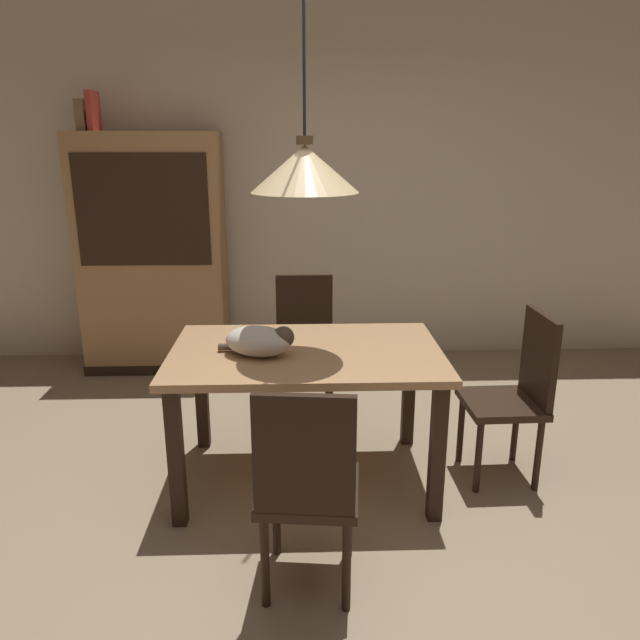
{
  "coord_description": "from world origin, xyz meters",
  "views": [
    {
      "loc": [
        -0.16,
        -2.38,
        1.8
      ],
      "look_at": [
        -0.05,
        0.76,
        0.85
      ],
      "focal_mm": 33.84,
      "sensor_mm": 36.0,
      "label": 1
    }
  ],
  "objects_px": {
    "chair_right_side": "(517,389)",
    "chair_far_back": "(305,339)",
    "chair_near_front": "(307,483)",
    "hutch_bookcase": "(154,259)",
    "cat_sleeping": "(260,341)",
    "book_red_tall": "(93,111)",
    "dining_table": "(306,368)",
    "pendant_lamp": "(305,168)",
    "book_brown_thick": "(84,115)"
  },
  "relations": [
    {
      "from": "chair_right_side",
      "to": "chair_far_back",
      "type": "distance_m",
      "value": 1.43
    },
    {
      "from": "chair_near_front",
      "to": "hutch_bookcase",
      "type": "bearing_deg",
      "value": 113.84
    },
    {
      "from": "chair_right_side",
      "to": "cat_sleeping",
      "type": "bearing_deg",
      "value": -176.79
    },
    {
      "from": "book_red_tall",
      "to": "dining_table",
      "type": "bearing_deg",
      "value": -49.14
    },
    {
      "from": "dining_table",
      "to": "pendant_lamp",
      "type": "relative_size",
      "value": 1.08
    },
    {
      "from": "chair_near_front",
      "to": "book_red_tall",
      "type": "distance_m",
      "value": 3.39
    },
    {
      "from": "dining_table",
      "to": "chair_near_front",
      "type": "bearing_deg",
      "value": -90.53
    },
    {
      "from": "chair_near_front",
      "to": "book_brown_thick",
      "type": "distance_m",
      "value": 3.4
    },
    {
      "from": "hutch_bookcase",
      "to": "book_brown_thick",
      "type": "xyz_separation_m",
      "value": [
        -0.42,
        0.0,
        1.07
      ]
    },
    {
      "from": "chair_near_front",
      "to": "hutch_bookcase",
      "type": "xyz_separation_m",
      "value": [
        -1.17,
        2.64,
        0.38
      ]
    },
    {
      "from": "book_brown_thick",
      "to": "book_red_tall",
      "type": "bearing_deg",
      "value": 0.0
    },
    {
      "from": "hutch_bookcase",
      "to": "cat_sleeping",
      "type": "bearing_deg",
      "value": -62.77
    },
    {
      "from": "chair_far_back",
      "to": "book_brown_thick",
      "type": "height_order",
      "value": "book_brown_thick"
    },
    {
      "from": "chair_near_front",
      "to": "book_brown_thick",
      "type": "bearing_deg",
      "value": 120.96
    },
    {
      "from": "dining_table",
      "to": "book_red_tall",
      "type": "xyz_separation_m",
      "value": [
        -1.53,
        1.76,
        1.34
      ]
    },
    {
      "from": "book_brown_thick",
      "to": "chair_near_front",
      "type": "bearing_deg",
      "value": -59.04
    },
    {
      "from": "book_brown_thick",
      "to": "hutch_bookcase",
      "type": "bearing_deg",
      "value": -0.21
    },
    {
      "from": "cat_sleeping",
      "to": "book_brown_thick",
      "type": "xyz_separation_m",
      "value": [
        -1.36,
        1.84,
        1.13
      ]
    },
    {
      "from": "chair_right_side",
      "to": "book_red_tall",
      "type": "distance_m",
      "value": 3.51
    },
    {
      "from": "pendant_lamp",
      "to": "chair_far_back",
      "type": "bearing_deg",
      "value": 90.02
    },
    {
      "from": "dining_table",
      "to": "book_red_tall",
      "type": "bearing_deg",
      "value": 130.86
    },
    {
      "from": "hutch_bookcase",
      "to": "pendant_lamp",
      "type": "bearing_deg",
      "value": -56.32
    },
    {
      "from": "cat_sleeping",
      "to": "pendant_lamp",
      "type": "distance_m",
      "value": 0.87
    },
    {
      "from": "book_brown_thick",
      "to": "chair_far_back",
      "type": "bearing_deg",
      "value": -29.07
    },
    {
      "from": "cat_sleeping",
      "to": "book_brown_thick",
      "type": "relative_size",
      "value": 1.69
    },
    {
      "from": "dining_table",
      "to": "pendant_lamp",
      "type": "xyz_separation_m",
      "value": [
        -0.0,
        0.0,
        1.01
      ]
    },
    {
      "from": "cat_sleeping",
      "to": "book_red_tall",
      "type": "distance_m",
      "value": 2.53
    },
    {
      "from": "chair_right_side",
      "to": "book_brown_thick",
      "type": "height_order",
      "value": "book_brown_thick"
    },
    {
      "from": "chair_right_side",
      "to": "pendant_lamp",
      "type": "bearing_deg",
      "value": -179.89
    },
    {
      "from": "chair_near_front",
      "to": "cat_sleeping",
      "type": "relative_size",
      "value": 2.3
    },
    {
      "from": "chair_near_front",
      "to": "cat_sleeping",
      "type": "distance_m",
      "value": 0.89
    },
    {
      "from": "pendant_lamp",
      "to": "book_red_tall",
      "type": "height_order",
      "value": "pendant_lamp"
    },
    {
      "from": "pendant_lamp",
      "to": "hutch_bookcase",
      "type": "relative_size",
      "value": 0.7
    },
    {
      "from": "chair_far_back",
      "to": "hutch_bookcase",
      "type": "xyz_separation_m",
      "value": [
        -1.17,
        0.88,
        0.38
      ]
    },
    {
      "from": "chair_far_back",
      "to": "cat_sleeping",
      "type": "relative_size",
      "value": 2.3
    },
    {
      "from": "chair_near_front",
      "to": "book_red_tall",
      "type": "height_order",
      "value": "book_red_tall"
    },
    {
      "from": "cat_sleeping",
      "to": "book_brown_thick",
      "type": "distance_m",
      "value": 2.55
    },
    {
      "from": "pendant_lamp",
      "to": "hutch_bookcase",
      "type": "height_order",
      "value": "pendant_lamp"
    },
    {
      "from": "chair_right_side",
      "to": "chair_near_front",
      "type": "xyz_separation_m",
      "value": [
        -1.14,
        -0.88,
        0.0
      ]
    },
    {
      "from": "cat_sleeping",
      "to": "pendant_lamp",
      "type": "relative_size",
      "value": 0.31
    },
    {
      "from": "chair_far_back",
      "to": "cat_sleeping",
      "type": "bearing_deg",
      "value": -103.53
    },
    {
      "from": "dining_table",
      "to": "chair_right_side",
      "type": "relative_size",
      "value": 1.51
    },
    {
      "from": "dining_table",
      "to": "chair_far_back",
      "type": "bearing_deg",
      "value": 90.02
    },
    {
      "from": "hutch_bookcase",
      "to": "book_red_tall",
      "type": "xyz_separation_m",
      "value": [
        -0.35,
        0.0,
        1.1
      ]
    },
    {
      "from": "chair_far_back",
      "to": "book_red_tall",
      "type": "xyz_separation_m",
      "value": [
        -1.53,
        0.89,
        1.48
      ]
    },
    {
      "from": "cat_sleeping",
      "to": "dining_table",
      "type": "bearing_deg",
      "value": 17.87
    },
    {
      "from": "chair_near_front",
      "to": "pendant_lamp",
      "type": "xyz_separation_m",
      "value": [
        0.01,
        0.88,
        1.15
      ]
    },
    {
      "from": "hutch_bookcase",
      "to": "book_brown_thick",
      "type": "relative_size",
      "value": 7.71
    },
    {
      "from": "cat_sleeping",
      "to": "hutch_bookcase",
      "type": "distance_m",
      "value": 2.07
    },
    {
      "from": "chair_far_back",
      "to": "pendant_lamp",
      "type": "height_order",
      "value": "pendant_lamp"
    }
  ]
}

